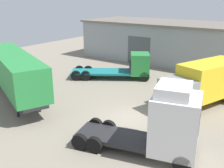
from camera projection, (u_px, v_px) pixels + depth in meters
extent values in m
plane|color=gray|center=(129.00, 118.00, 19.01)|extent=(60.00, 60.00, 0.00)
cube|color=#93999E|center=(208.00, 46.00, 32.59)|extent=(32.93, 9.05, 4.94)
cube|color=#70665B|center=(210.00, 25.00, 31.77)|extent=(33.43, 9.55, 0.25)
cube|color=#4C5156|center=(139.00, 51.00, 33.27)|extent=(3.20, 0.08, 3.60)
cube|color=silver|center=(175.00, 124.00, 13.70)|extent=(2.94, 3.02, 3.13)
cube|color=silver|center=(174.00, 90.00, 13.18)|extent=(2.15, 2.45, 0.60)
cube|color=black|center=(200.00, 116.00, 13.11)|extent=(0.60, 2.05, 1.13)
cube|color=#232326|center=(114.00, 136.00, 15.30)|extent=(4.75, 3.03, 0.24)
cylinder|color=#B2B2B7|center=(129.00, 133.00, 16.04)|extent=(1.20, 0.82, 0.56)
cylinder|color=black|center=(186.00, 142.00, 14.97)|extent=(0.99, 0.53, 0.95)
cylinder|color=black|center=(182.00, 163.00, 13.02)|extent=(0.99, 0.53, 0.95)
cylinder|color=black|center=(109.00, 128.00, 16.58)|extent=(0.99, 0.53, 0.95)
cylinder|color=black|center=(94.00, 145.00, 14.63)|extent=(0.99, 0.53, 0.95)
cylinder|color=black|center=(96.00, 125.00, 16.89)|extent=(0.99, 0.53, 0.95)
cylinder|color=black|center=(80.00, 142.00, 14.94)|extent=(0.99, 0.53, 0.95)
cube|color=#28843D|center=(14.00, 69.00, 21.83)|extent=(12.06, 7.01, 2.56)
cube|color=#232326|center=(16.00, 85.00, 22.28)|extent=(11.77, 6.32, 0.24)
cube|color=#232326|center=(39.00, 105.00, 19.81)|extent=(0.21, 0.21, 1.11)
cube|color=#232326|center=(18.00, 110.00, 19.01)|extent=(0.21, 0.21, 1.11)
cylinder|color=black|center=(18.00, 78.00, 26.46)|extent=(1.01, 0.66, 0.97)
cylinder|color=black|center=(16.00, 76.00, 27.27)|extent=(1.01, 0.66, 0.97)
cube|color=gray|center=(177.00, 94.00, 19.16)|extent=(2.92, 2.63, 2.20)
cube|color=black|center=(169.00, 92.00, 18.54)|extent=(1.91, 0.79, 0.88)
cube|color=yellow|center=(211.00, 79.00, 21.03)|extent=(4.27, 6.22, 2.75)
cylinder|color=black|center=(183.00, 115.00, 18.44)|extent=(0.60, 0.96, 0.92)
cylinder|color=black|center=(162.00, 105.00, 20.09)|extent=(0.60, 0.96, 0.92)
cylinder|color=black|center=(207.00, 91.00, 23.04)|extent=(0.60, 0.96, 0.92)
cylinder|color=black|center=(214.00, 89.00, 23.58)|extent=(0.60, 0.96, 0.92)
cube|color=#28843D|center=(140.00, 64.00, 27.62)|extent=(2.89, 3.04, 2.20)
cube|color=black|center=(149.00, 60.00, 27.45)|extent=(1.15, 1.75, 0.88)
cube|color=#197075|center=(101.00, 72.00, 28.10)|extent=(6.61, 5.40, 0.20)
cube|color=#232326|center=(130.00, 67.00, 27.78)|extent=(1.39, 2.09, 1.10)
cylinder|color=black|center=(143.00, 71.00, 28.94)|extent=(1.04, 0.81, 1.04)
cylinder|color=black|center=(144.00, 77.00, 26.95)|extent=(1.04, 0.81, 1.04)
cylinder|color=black|center=(88.00, 70.00, 29.22)|extent=(1.04, 0.81, 1.04)
cylinder|color=black|center=(86.00, 76.00, 27.23)|extent=(1.04, 0.81, 1.04)
cylinder|color=black|center=(79.00, 70.00, 29.26)|extent=(1.04, 0.81, 1.04)
cylinder|color=black|center=(76.00, 76.00, 27.27)|extent=(1.04, 0.81, 1.04)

